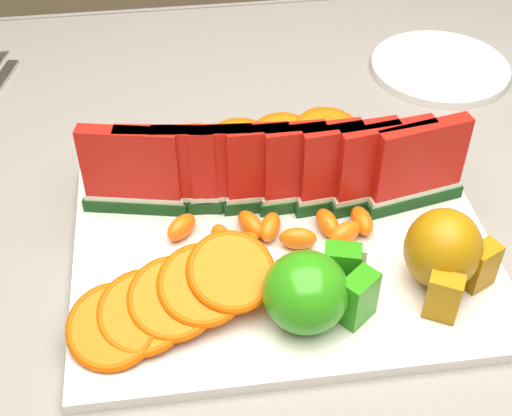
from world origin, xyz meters
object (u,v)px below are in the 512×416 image
Objects in this scene: pear_cluster at (445,253)px; platter at (283,250)px; apple_cluster at (314,290)px; side_plate at (440,67)px.

platter is at bearing 154.50° from pear_cluster.
apple_cluster reaches higher than side_plate.
side_plate is (0.25, 0.39, -0.04)m from apple_cluster.
platter is 3.66× the size of apple_cluster.
apple_cluster is 0.47× the size of side_plate.
pear_cluster is (0.13, -0.06, 0.04)m from platter.
side_plate is at bearing 71.11° from pear_cluster.
platter is at bearing -130.48° from side_plate.
apple_cluster is (0.01, -0.09, 0.04)m from platter.
apple_cluster reaches higher than platter.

